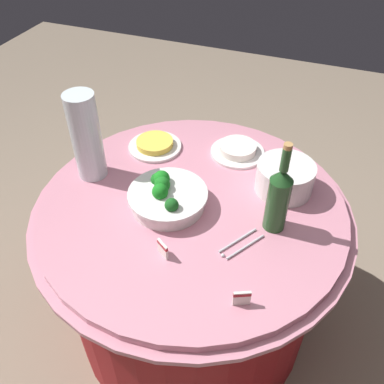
# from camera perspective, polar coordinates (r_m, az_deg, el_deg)

# --- Properties ---
(ground_plane) EXTENTS (6.00, 6.00, 0.00)m
(ground_plane) POSITION_cam_1_polar(r_m,az_deg,el_deg) (2.07, -0.00, -16.51)
(ground_plane) COLOR gray
(buffet_table) EXTENTS (1.16, 1.16, 0.74)m
(buffet_table) POSITION_cam_1_polar(r_m,az_deg,el_deg) (1.76, -0.00, -10.10)
(buffet_table) COLOR maroon
(buffet_table) RESTS_ON ground_plane
(broccoli_bowl) EXTENTS (0.28, 0.28, 0.11)m
(broccoli_bowl) POSITION_cam_1_polar(r_m,az_deg,el_deg) (1.46, -3.46, -0.66)
(broccoli_bowl) COLOR white
(broccoli_bowl) RESTS_ON buffet_table
(plate_stack) EXTENTS (0.21, 0.21, 0.11)m
(plate_stack) POSITION_cam_1_polar(r_m,az_deg,el_deg) (1.54, 12.60, 1.95)
(plate_stack) COLOR white
(plate_stack) RESTS_ON buffet_table
(wine_bottle) EXTENTS (0.07, 0.07, 0.34)m
(wine_bottle) POSITION_cam_1_polar(r_m,az_deg,el_deg) (1.35, 11.76, -0.76)
(wine_bottle) COLOR #204B21
(wine_bottle) RESTS_ON buffet_table
(decorative_fruit_vase) EXTENTS (0.11, 0.11, 0.34)m
(decorative_fruit_vase) POSITION_cam_1_polar(r_m,az_deg,el_deg) (1.56, -14.24, 7.07)
(decorative_fruit_vase) COLOR silver
(decorative_fruit_vase) RESTS_ON buffet_table
(serving_tongs) EXTENTS (0.12, 0.16, 0.01)m
(serving_tongs) POSITION_cam_1_polar(r_m,az_deg,el_deg) (1.35, 6.58, -7.19)
(serving_tongs) COLOR silver
(serving_tongs) RESTS_ON buffet_table
(food_plate_fried_egg) EXTENTS (0.22, 0.22, 0.04)m
(food_plate_fried_egg) POSITION_cam_1_polar(r_m,az_deg,el_deg) (1.74, -5.11, 6.48)
(food_plate_fried_egg) COLOR white
(food_plate_fried_egg) RESTS_ON buffet_table
(food_plate_rice) EXTENTS (0.22, 0.22, 0.04)m
(food_plate_rice) POSITION_cam_1_polar(r_m,az_deg,el_deg) (1.71, 6.27, 5.76)
(food_plate_rice) COLOR white
(food_plate_rice) RESTS_ON buffet_table
(label_placard_front) EXTENTS (0.05, 0.03, 0.05)m
(label_placard_front) POSITION_cam_1_polar(r_m,az_deg,el_deg) (1.30, -4.07, -7.70)
(label_placard_front) COLOR white
(label_placard_front) RESTS_ON buffet_table
(label_placard_mid) EXTENTS (0.05, 0.03, 0.05)m
(label_placard_mid) POSITION_cam_1_polar(r_m,az_deg,el_deg) (1.20, 6.85, -14.17)
(label_placard_mid) COLOR white
(label_placard_mid) RESTS_ON buffet_table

